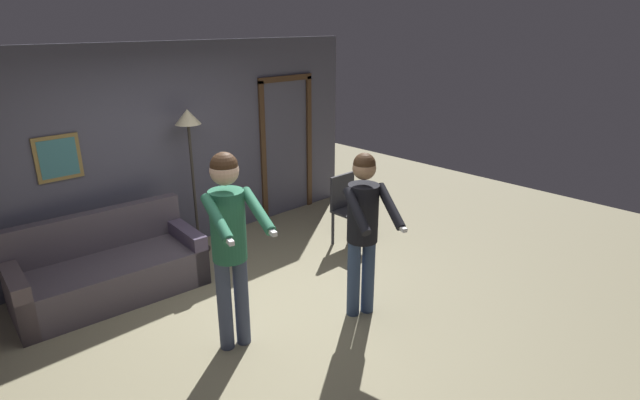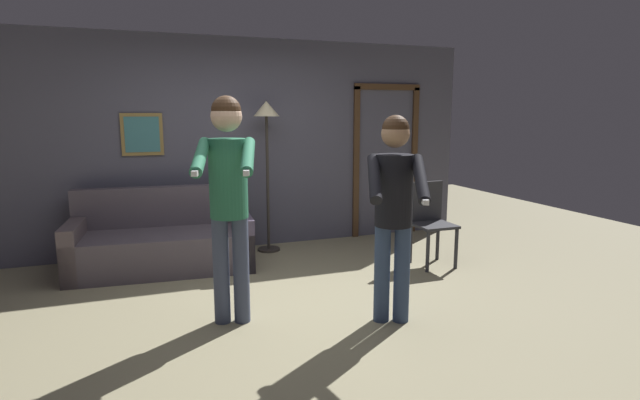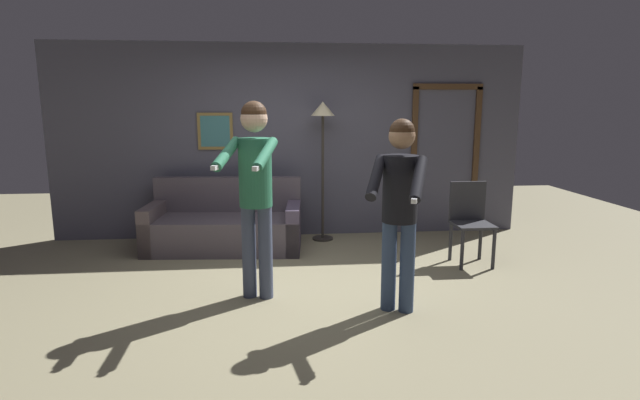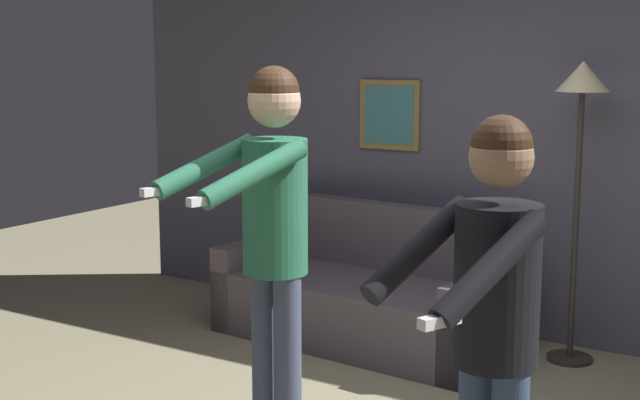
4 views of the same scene
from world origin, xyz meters
name	(u,v)px [view 4 (image 4 of 4)]	position (x,y,z in m)	size (l,w,h in m)	color
back_wall_assembly	(535,144)	(0.02, 2.18, 1.30)	(6.40, 0.10, 2.60)	#504F61
couch	(365,299)	(-0.88, 1.56, 0.28)	(1.96, 1.00, 0.87)	#554C55
torchiere_lamp	(581,117)	(0.40, 1.87, 1.50)	(0.31, 0.31, 1.84)	#332D28
person_standing_left	(272,220)	(-0.43, -0.15, 1.13)	(0.56, 0.77, 1.83)	#424C67
person_standing_right	(493,308)	(0.80, -0.58, 1.01)	(0.58, 0.69, 1.68)	#334568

